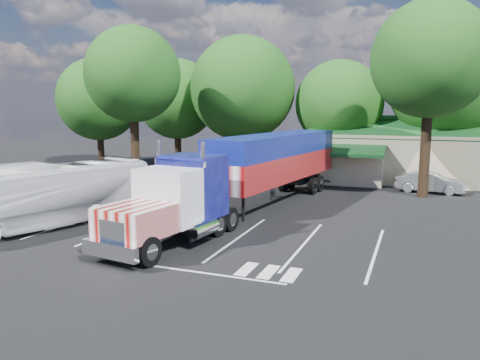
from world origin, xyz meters
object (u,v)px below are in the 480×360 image
(bicycle, at_px, (273,192))
(tour_bus, at_px, (42,196))
(woman, at_px, (208,217))
(silver_sedan, at_px, (430,182))
(semi_truck, at_px, (256,167))

(bicycle, bearing_deg, tour_bus, -135.19)
(woman, bearing_deg, silver_sedan, -61.04)
(bicycle, relative_size, tour_bus, 0.14)
(woman, xyz_separation_m, tour_bus, (-8.71, -1.76, 0.78))
(woman, relative_size, tour_bus, 0.15)
(bicycle, height_order, tour_bus, tour_bus)
(woman, bearing_deg, tour_bus, 72.63)
(semi_truck, height_order, bicycle, semi_truck)
(woman, relative_size, bicycle, 1.09)
(semi_truck, bearing_deg, woman, -84.25)
(semi_truck, relative_size, tour_bus, 1.87)
(bicycle, bearing_deg, silver_sedan, 23.51)
(silver_sedan, bearing_deg, bicycle, 128.56)
(woman, height_order, tour_bus, tour_bus)
(semi_truck, xyz_separation_m, tour_bus, (-9.01, -8.05, -0.98))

